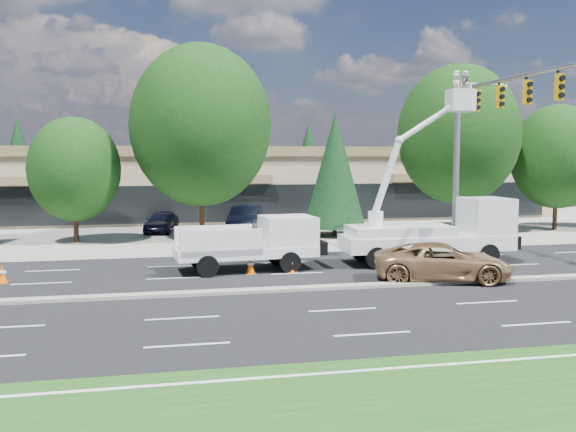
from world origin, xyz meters
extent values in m
plane|color=black|center=(0.00, 0.00, 0.00)|extent=(140.00, 140.00, 0.00)
cube|color=gray|center=(0.00, 20.00, 0.01)|extent=(140.00, 22.00, 0.01)
cube|color=gray|center=(0.00, 0.00, 0.06)|extent=(120.00, 0.55, 0.12)
cube|color=tan|center=(0.00, 30.00, 2.50)|extent=(50.00, 15.00, 5.00)
cube|color=olive|center=(0.00, 30.00, 5.15)|extent=(50.40, 15.40, 0.70)
cube|color=black|center=(0.00, 22.45, 1.50)|extent=(48.00, 0.12, 2.60)
cylinder|color=#332114|center=(-10.00, 15.00, 1.14)|extent=(0.28, 0.28, 2.27)
ellipsoid|color=black|center=(-10.00, 15.00, 4.10)|extent=(5.05, 5.05, 5.80)
cylinder|color=#332114|center=(-3.00, 15.00, 1.82)|extent=(0.28, 0.28, 3.64)
ellipsoid|color=black|center=(-3.00, 15.00, 6.58)|extent=(8.09, 8.09, 9.31)
cylinder|color=#332114|center=(5.00, 15.00, 0.40)|extent=(0.26, 0.26, 0.80)
cone|color=black|center=(5.00, 15.00, 3.99)|extent=(3.77, 3.77, 6.89)
cylinder|color=#332114|center=(13.00, 15.00, 1.71)|extent=(0.28, 0.28, 3.42)
ellipsoid|color=black|center=(13.00, 15.00, 6.17)|extent=(7.60, 7.60, 8.74)
cylinder|color=#332114|center=(20.00, 15.00, 1.33)|extent=(0.28, 0.28, 2.65)
ellipsoid|color=black|center=(20.00, 15.00, 4.79)|extent=(5.89, 5.89, 6.78)
cylinder|color=#332114|center=(-18.00, 42.00, 0.40)|extent=(0.26, 0.26, 0.80)
cone|color=black|center=(-18.00, 42.00, 4.53)|extent=(4.28, 4.28, 7.83)
cylinder|color=#332114|center=(-4.00, 42.00, 0.40)|extent=(0.26, 0.26, 0.80)
cone|color=black|center=(-4.00, 42.00, 5.73)|extent=(5.42, 5.42, 9.90)
cylinder|color=#332114|center=(10.00, 42.00, 0.40)|extent=(0.26, 0.26, 0.80)
cone|color=black|center=(10.00, 42.00, 4.44)|extent=(4.20, 4.20, 7.67)
cylinder|color=#332114|center=(22.00, 42.00, 0.40)|extent=(0.26, 0.26, 0.80)
cone|color=black|center=(22.00, 42.00, 4.98)|extent=(4.71, 4.71, 8.61)
cylinder|color=gray|center=(10.00, 9.20, 4.50)|extent=(0.32, 0.32, 9.00)
cylinder|color=gray|center=(10.00, 4.20, 8.30)|extent=(0.20, 10.00, 0.20)
cylinder|color=gray|center=(11.30, 9.20, 8.60)|extent=(2.60, 0.12, 0.12)
cube|color=gold|center=(10.00, 7.20, 7.55)|extent=(0.32, 0.22, 1.05)
cube|color=gold|center=(10.00, 5.00, 7.55)|extent=(0.32, 0.22, 1.05)
cube|color=gold|center=(10.00, 2.80, 7.55)|extent=(0.32, 0.22, 1.05)
cube|color=gold|center=(10.00, 0.60, 7.55)|extent=(0.32, 0.22, 1.05)
cube|color=white|center=(-2.00, 4.32, 0.84)|extent=(6.06, 2.62, 0.44)
cube|color=white|center=(-0.14, 4.47, 1.53)|extent=(2.32, 2.28, 1.48)
cube|color=black|center=(0.50, 4.52, 1.72)|extent=(0.23, 1.87, 0.98)
cube|color=white|center=(-3.25, 5.16, 1.33)|extent=(3.36, 0.56, 1.08)
cube|color=white|center=(-3.10, 3.30, 1.33)|extent=(3.36, 0.56, 1.08)
cube|color=white|center=(6.26, 4.52, 0.96)|extent=(7.73, 2.51, 0.67)
cube|color=white|center=(9.14, 4.44, 1.97)|extent=(1.98, 2.31, 1.92)
cube|color=black|center=(9.86, 4.42, 2.11)|extent=(0.13, 1.92, 1.15)
cube|color=white|center=(5.01, 4.55, 1.49)|extent=(4.66, 2.33, 0.48)
cylinder|color=white|center=(3.86, 4.58, 2.01)|extent=(0.67, 0.67, 0.77)
cube|color=white|center=(7.75, 4.48, 7.31)|extent=(1.08, 0.89, 1.04)
imported|color=beige|center=(7.54, 4.48, 7.70)|extent=(0.41, 0.61, 1.65)
imported|color=beige|center=(7.96, 4.47, 7.70)|extent=(0.65, 0.82, 1.65)
ellipsoid|color=white|center=(7.54, 4.48, 8.54)|extent=(0.25, 0.25, 0.17)
ellipsoid|color=white|center=(7.96, 4.47, 8.54)|extent=(0.25, 0.25, 0.17)
cube|color=#F56407|center=(-11.48, 3.64, 0.01)|extent=(0.40, 0.40, 0.03)
cone|color=#F56407|center=(-11.48, 3.64, 0.35)|extent=(0.36, 0.36, 0.70)
cylinder|color=white|center=(-11.48, 3.64, 0.42)|extent=(0.29, 0.29, 0.10)
cube|color=#F56407|center=(-1.90, 3.57, 0.01)|extent=(0.40, 0.40, 0.03)
cone|color=#F56407|center=(-1.90, 3.57, 0.35)|extent=(0.36, 0.36, 0.70)
cylinder|color=white|center=(-1.90, 3.57, 0.42)|extent=(0.29, 0.29, 0.10)
cube|color=#F56407|center=(-0.18, 3.45, 0.01)|extent=(0.40, 0.40, 0.03)
cone|color=#F56407|center=(-0.18, 3.45, 0.35)|extent=(0.36, 0.36, 0.70)
cylinder|color=white|center=(-0.18, 3.45, 0.42)|extent=(0.29, 0.29, 0.10)
cube|color=#F56407|center=(7.24, 3.70, 0.01)|extent=(0.40, 0.40, 0.03)
cone|color=#F56407|center=(7.24, 3.70, 0.35)|extent=(0.36, 0.36, 0.70)
cylinder|color=white|center=(7.24, 3.70, 0.42)|extent=(0.29, 0.29, 0.10)
imported|color=#A87D51|center=(5.21, 0.60, 0.73)|extent=(5.76, 3.81, 1.47)
imported|color=black|center=(-5.26, 18.86, 0.69)|extent=(2.57, 4.35, 1.39)
imported|color=black|center=(0.00, 18.40, 0.82)|extent=(3.05, 5.27, 1.64)
camera|label=1|loc=(-5.81, -22.25, 4.86)|focal=40.00mm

